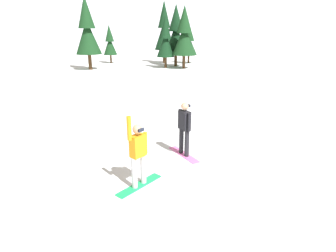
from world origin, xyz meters
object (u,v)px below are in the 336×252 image
object	(u,v)px
snowboarder_foreground	(138,153)
pine_tree_tall	(87,30)
snowboarder_midground	(184,128)
pine_tree_twin	(176,33)
pine_tree_broad	(166,40)
pine_tree_young	(110,42)
pine_tree_short	(164,30)
pine_tree_leaning	(189,42)
pine_tree_slender	(184,35)

from	to	relation	value
snowboarder_foreground	pine_tree_tall	xyz separation A→B (m)	(-10.26, 22.27, 3.06)
snowboarder_midground	pine_tree_twin	bearing A→B (deg)	95.91
pine_tree_tall	pine_tree_twin	distance (m)	9.74
snowboarder_foreground	pine_tree_broad	size ratio (longest dim) A/B	0.36
pine_tree_young	snowboarder_foreground	bearing A→B (deg)	-70.66
pine_tree_tall	pine_tree_short	world-z (taller)	pine_tree_short
pine_tree_broad	snowboarder_midground	bearing A→B (deg)	-81.23
pine_tree_leaning	pine_tree_broad	xyz separation A→B (m)	(-2.31, -5.29, 0.38)
snowboarder_foreground	pine_tree_broad	distance (m)	24.88
snowboarder_midground	pine_tree_tall	bearing A→B (deg)	119.21
pine_tree_tall	pine_tree_short	xyz separation A→B (m)	(6.98, 7.61, 0.11)
pine_tree_short	pine_tree_twin	size ratio (longest dim) A/B	1.11
pine_tree_broad	pine_tree_twin	bearing A→B (deg)	61.63
pine_tree_young	pine_tree_short	size ratio (longest dim) A/B	0.62
pine_tree_slender	pine_tree_twin	world-z (taller)	pine_tree_twin
snowboarder_midground	pine_tree_twin	distance (m)	24.71
snowboarder_foreground	pine_tree_young	bearing A→B (deg)	109.34
pine_tree_slender	snowboarder_foreground	bearing A→B (deg)	-89.08
pine_tree_young	pine_tree_broad	xyz separation A→B (m)	(7.73, -4.30, 0.45)
pine_tree_broad	pine_tree_twin	distance (m)	2.15
pine_tree_leaning	pine_tree_twin	xyz separation A→B (m)	(-1.35, -3.50, 1.09)
pine_tree_slender	pine_tree_leaning	size ratio (longest dim) A/B	1.35
snowboarder_midground	pine_tree_broad	world-z (taller)	pine_tree_broad
pine_tree_young	pine_tree_short	distance (m)	7.12
snowboarder_foreground	pine_tree_slender	world-z (taller)	pine_tree_slender
snowboarder_midground	pine_tree_young	world-z (taller)	pine_tree_young
snowboarder_foreground	pine_tree_leaning	world-z (taller)	pine_tree_leaning
pine_tree_broad	pine_tree_short	size ratio (longest dim) A/B	0.73
pine_tree_tall	pine_tree_broad	xyz separation A→B (m)	(7.82, 2.41, -0.99)
pine_tree_leaning	pine_tree_broad	distance (m)	5.79
pine_tree_broad	pine_tree_short	xyz separation A→B (m)	(-0.84, 5.20, 1.10)
pine_tree_young	pine_tree_broad	bearing A→B (deg)	-29.08
pine_tree_broad	pine_tree_leaning	bearing A→B (deg)	66.36
snowboarder_midground	pine_tree_short	world-z (taller)	pine_tree_short
pine_tree_young	pine_tree_twin	size ratio (longest dim) A/B	0.69
pine_tree_slender	pine_tree_young	bearing A→B (deg)	154.99
snowboarder_foreground	pine_tree_broad	world-z (taller)	pine_tree_broad
snowboarder_midground	pine_tree_broad	bearing A→B (deg)	98.77
snowboarder_foreground	pine_tree_tall	distance (m)	24.71
pine_tree_leaning	pine_tree_broad	size ratio (longest dim) A/B	0.87
pine_tree_short	pine_tree_slender	bearing A→B (deg)	-62.18
pine_tree_short	pine_tree_tall	bearing A→B (deg)	-132.53
pine_tree_tall	pine_tree_short	size ratio (longest dim) A/B	0.97
snowboarder_foreground	pine_tree_twin	xyz separation A→B (m)	(-1.48, 26.47, 2.77)
pine_tree_leaning	pine_tree_broad	world-z (taller)	pine_tree_broad
pine_tree_tall	pine_tree_leaning	world-z (taller)	pine_tree_tall
pine_tree_leaning	snowboarder_foreground	bearing A→B (deg)	-89.76
snowboarder_foreground	pine_tree_twin	world-z (taller)	pine_tree_twin
pine_tree_twin	pine_tree_young	bearing A→B (deg)	163.90
pine_tree_twin	snowboarder_foreground	bearing A→B (deg)	-86.81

